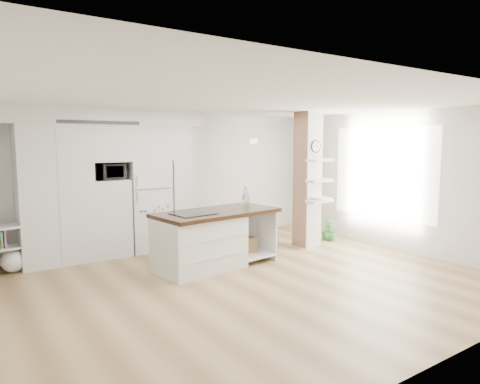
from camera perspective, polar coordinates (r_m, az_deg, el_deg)
The scene contains 14 objects.
floor at distance 6.65m, azimuth 1.25°, elevation -11.78°, with size 7.00×6.00×0.01m, color tan.
room at distance 6.32m, azimuth 1.29°, elevation 4.40°, with size 7.04×6.04×2.72m.
cabinet_wall at distance 8.14m, azimuth -18.32°, elevation 2.11°, with size 4.00×0.71×2.70m.
refrigerator at distance 8.52m, azimuth -12.21°, elevation -1.78°, with size 0.78×0.69×1.75m.
column at distance 8.74m, azimuth 9.71°, elevation 1.63°, with size 0.69×0.90×2.70m.
window at distance 9.00m, azimuth 18.50°, elevation 2.47°, with size 2.40×2.40×0.00m, color white.
pendant_light at distance 7.53m, azimuth 11.29°, elevation 6.66°, with size 0.12×0.12×0.10m, color white.
kitchen_island at distance 7.18m, azimuth -4.66°, elevation -6.32°, with size 2.21×1.23×1.52m.
bookshelf at distance 7.88m, azimuth -28.45°, elevation -7.14°, with size 0.73×0.53×0.78m.
floor_plant_a at distance 9.46m, azimuth 11.54°, elevation -4.96°, with size 0.24×0.19×0.44m, color #317B31.
floor_plant_b at distance 9.41m, azimuth 11.90°, elevation -4.99°, with size 0.25×0.25×0.45m, color #317B31.
microwave at distance 8.14m, azimuth -17.07°, elevation 2.61°, with size 0.54×0.37×0.30m, color #2D2D2D.
shelf_plant at distance 9.02m, azimuth 10.14°, elevation 2.88°, with size 0.27×0.23×0.30m, color #317B31.
decor_bowl at distance 8.56m, azimuth 10.36°, elevation -0.85°, with size 0.22×0.22×0.05m, color white.
Camera 1 is at (-3.66, -5.14, 2.11)m, focal length 32.00 mm.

